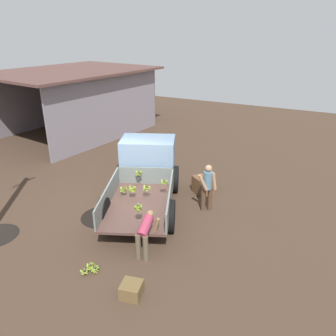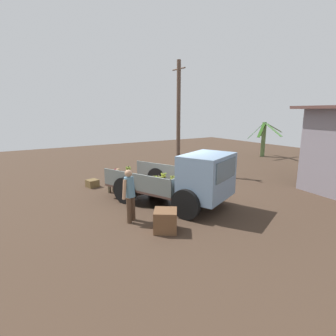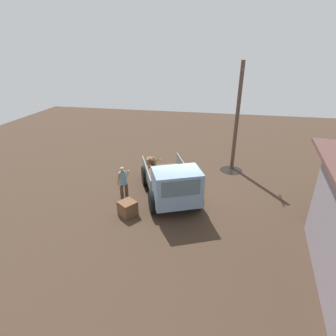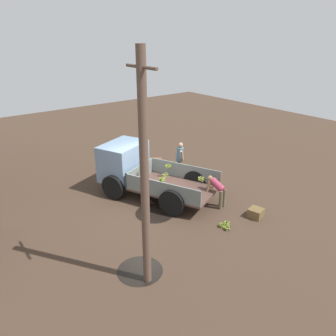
{
  "view_description": "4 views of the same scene",
  "coord_description": "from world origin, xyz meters",
  "px_view_note": "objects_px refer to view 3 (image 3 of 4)",
  "views": [
    {
      "loc": [
        -8.18,
        -5.53,
        5.59
      ],
      "look_at": [
        0.36,
        -1.16,
        1.51
      ],
      "focal_mm": 35.0,
      "sensor_mm": 36.0,
      "label": 1
    },
    {
      "loc": [
        7.96,
        -5.43,
        3.35
      ],
      "look_at": [
        -0.5,
        -0.03,
        1.16
      ],
      "focal_mm": 28.0,
      "sensor_mm": 36.0,
      "label": 2
    },
    {
      "loc": [
        10.88,
        1.72,
        6.43
      ],
      "look_at": [
        0.04,
        -0.42,
        1.37
      ],
      "focal_mm": 28.0,
      "sensor_mm": 36.0,
      "label": 3
    },
    {
      "loc": [
        -9.5,
        6.52,
        6.12
      ],
      "look_at": [
        -0.9,
        -0.21,
        1.57
      ],
      "focal_mm": 35.0,
      "sensor_mm": 36.0,
      "label": 4
    }
  ],
  "objects_px": {
    "person_worker_loading": "(152,162)",
    "wooden_crate_1": "(128,208)",
    "banana_bunch_on_ground_0": "(173,164)",
    "utility_pole": "(237,117)",
    "banana_bunch_on_ground_2": "(170,164)",
    "cargo_truck": "(174,185)",
    "banana_bunch_on_ground_1": "(173,165)",
    "person_foreground_visitor": "(123,182)",
    "wooden_crate_0": "(151,160)"
  },
  "relations": [
    {
      "from": "banana_bunch_on_ground_0",
      "to": "cargo_truck",
      "type": "bearing_deg",
      "value": 10.27
    },
    {
      "from": "utility_pole",
      "to": "person_worker_loading",
      "type": "distance_m",
      "value": 5.25
    },
    {
      "from": "person_foreground_visitor",
      "to": "wooden_crate_1",
      "type": "bearing_deg",
      "value": 170.11
    },
    {
      "from": "banana_bunch_on_ground_1",
      "to": "wooden_crate_0",
      "type": "distance_m",
      "value": 1.46
    },
    {
      "from": "person_worker_loading",
      "to": "banana_bunch_on_ground_2",
      "type": "relative_size",
      "value": 5.14
    },
    {
      "from": "banana_bunch_on_ground_0",
      "to": "person_foreground_visitor",
      "type": "bearing_deg",
      "value": -19.72
    },
    {
      "from": "utility_pole",
      "to": "banana_bunch_on_ground_0",
      "type": "distance_m",
      "value": 4.53
    },
    {
      "from": "utility_pole",
      "to": "person_worker_loading",
      "type": "height_order",
      "value": "utility_pole"
    },
    {
      "from": "utility_pole",
      "to": "banana_bunch_on_ground_1",
      "type": "height_order",
      "value": "utility_pole"
    },
    {
      "from": "banana_bunch_on_ground_0",
      "to": "wooden_crate_1",
      "type": "distance_m",
      "value": 5.57
    },
    {
      "from": "utility_pole",
      "to": "wooden_crate_1",
      "type": "relative_size",
      "value": 9.23
    },
    {
      "from": "cargo_truck",
      "to": "banana_bunch_on_ground_2",
      "type": "bearing_deg",
      "value": 169.87
    },
    {
      "from": "person_worker_loading",
      "to": "banana_bunch_on_ground_1",
      "type": "bearing_deg",
      "value": 133.3
    },
    {
      "from": "person_foreground_visitor",
      "to": "person_worker_loading",
      "type": "bearing_deg",
      "value": -47.93
    },
    {
      "from": "wooden_crate_1",
      "to": "wooden_crate_0",
      "type": "bearing_deg",
      "value": -175.54
    },
    {
      "from": "banana_bunch_on_ground_0",
      "to": "wooden_crate_1",
      "type": "relative_size",
      "value": 0.34
    },
    {
      "from": "utility_pole",
      "to": "banana_bunch_on_ground_1",
      "type": "xyz_separation_m",
      "value": [
        0.55,
        -3.45,
        -2.92
      ]
    },
    {
      "from": "wooden_crate_0",
      "to": "utility_pole",
      "type": "bearing_deg",
      "value": 93.11
    },
    {
      "from": "person_worker_loading",
      "to": "banana_bunch_on_ground_2",
      "type": "bearing_deg",
      "value": 140.12
    },
    {
      "from": "person_worker_loading",
      "to": "wooden_crate_0",
      "type": "height_order",
      "value": "person_worker_loading"
    },
    {
      "from": "utility_pole",
      "to": "person_foreground_visitor",
      "type": "bearing_deg",
      "value": -47.15
    },
    {
      "from": "person_worker_loading",
      "to": "banana_bunch_on_ground_0",
      "type": "relative_size",
      "value": 5.12
    },
    {
      "from": "utility_pole",
      "to": "person_foreground_visitor",
      "type": "relative_size",
      "value": 3.61
    },
    {
      "from": "person_worker_loading",
      "to": "wooden_crate_1",
      "type": "height_order",
      "value": "person_worker_loading"
    },
    {
      "from": "banana_bunch_on_ground_2",
      "to": "cargo_truck",
      "type": "bearing_deg",
      "value": 12.96
    },
    {
      "from": "person_foreground_visitor",
      "to": "wooden_crate_0",
      "type": "relative_size",
      "value": 3.53
    },
    {
      "from": "cargo_truck",
      "to": "banana_bunch_on_ground_1",
      "type": "height_order",
      "value": "cargo_truck"
    },
    {
      "from": "utility_pole",
      "to": "banana_bunch_on_ground_2",
      "type": "distance_m",
      "value": 4.68
    },
    {
      "from": "utility_pole",
      "to": "banana_bunch_on_ground_2",
      "type": "height_order",
      "value": "utility_pole"
    },
    {
      "from": "banana_bunch_on_ground_1",
      "to": "wooden_crate_1",
      "type": "distance_m",
      "value": 5.34
    },
    {
      "from": "utility_pole",
      "to": "wooden_crate_1",
      "type": "distance_m",
      "value": 7.78
    },
    {
      "from": "cargo_truck",
      "to": "banana_bunch_on_ground_1",
      "type": "bearing_deg",
      "value": 167.61
    },
    {
      "from": "banana_bunch_on_ground_0",
      "to": "wooden_crate_1",
      "type": "xyz_separation_m",
      "value": [
        5.47,
        -0.98,
        0.22
      ]
    },
    {
      "from": "person_foreground_visitor",
      "to": "wooden_crate_1",
      "type": "height_order",
      "value": "person_foreground_visitor"
    },
    {
      "from": "person_foreground_visitor",
      "to": "person_worker_loading",
      "type": "height_order",
      "value": "person_foreground_visitor"
    },
    {
      "from": "person_worker_loading",
      "to": "wooden_crate_1",
      "type": "bearing_deg",
      "value": -8.4
    },
    {
      "from": "person_foreground_visitor",
      "to": "banana_bunch_on_ground_1",
      "type": "height_order",
      "value": "person_foreground_visitor"
    },
    {
      "from": "banana_bunch_on_ground_0",
      "to": "banana_bunch_on_ground_2",
      "type": "height_order",
      "value": "banana_bunch_on_ground_2"
    },
    {
      "from": "person_worker_loading",
      "to": "banana_bunch_on_ground_2",
      "type": "height_order",
      "value": "person_worker_loading"
    },
    {
      "from": "banana_bunch_on_ground_1",
      "to": "cargo_truck",
      "type": "bearing_deg",
      "value": 10.7
    },
    {
      "from": "wooden_crate_0",
      "to": "banana_bunch_on_ground_1",
      "type": "bearing_deg",
      "value": 78.68
    },
    {
      "from": "cargo_truck",
      "to": "utility_pole",
      "type": "relative_size",
      "value": 0.84
    },
    {
      "from": "utility_pole",
      "to": "banana_bunch_on_ground_0",
      "type": "relative_size",
      "value": 26.78
    },
    {
      "from": "person_foreground_visitor",
      "to": "person_worker_loading",
      "type": "relative_size",
      "value": 1.45
    },
    {
      "from": "wooden_crate_1",
      "to": "banana_bunch_on_ground_0",
      "type": "bearing_deg",
      "value": 169.81
    },
    {
      "from": "cargo_truck",
      "to": "utility_pole",
      "type": "xyz_separation_m",
      "value": [
        -4.72,
        2.66,
        1.98
      ]
    },
    {
      "from": "wooden_crate_1",
      "to": "banana_bunch_on_ground_1",
      "type": "bearing_deg",
      "value": 169.28
    },
    {
      "from": "banana_bunch_on_ground_0",
      "to": "banana_bunch_on_ground_1",
      "type": "distance_m",
      "value": 0.23
    },
    {
      "from": "cargo_truck",
      "to": "banana_bunch_on_ground_0",
      "type": "xyz_separation_m",
      "value": [
        -4.4,
        -0.8,
        -0.94
      ]
    },
    {
      "from": "person_worker_loading",
      "to": "wooden_crate_1",
      "type": "xyz_separation_m",
      "value": [
        4.09,
        -0.05,
        -0.39
      ]
    }
  ]
}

